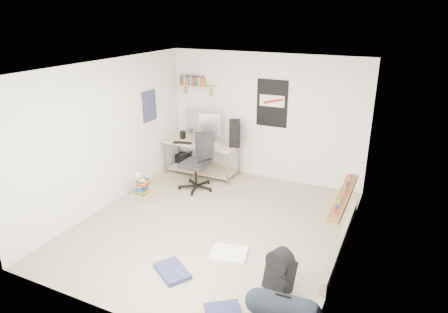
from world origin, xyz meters
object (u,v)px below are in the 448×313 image
at_px(desk, 202,158).
at_px(book_stack, 142,187).
at_px(duffel_bag, 283,308).
at_px(backpack, 280,274).
at_px(office_chair, 195,165).

height_order(desk, book_stack, desk).
relative_size(duffel_bag, book_stack, 1.42).
xyz_separation_m(duffel_bag, book_stack, (-3.34, 1.95, 0.01)).
distance_m(backpack, duffel_bag, 0.52).
xyz_separation_m(desk, book_stack, (-0.54, -1.34, -0.21)).
height_order(duffel_bag, book_stack, duffel_bag).
distance_m(duffel_bag, book_stack, 3.87).
bearing_deg(desk, office_chair, -55.43).
xyz_separation_m(office_chair, backpack, (2.37, -2.12, -0.29)).
relative_size(backpack, duffel_bag, 0.75).
height_order(backpack, duffel_bag, duffel_bag).
distance_m(office_chair, book_stack, 1.07).
xyz_separation_m(desk, duffel_bag, (2.81, -3.29, -0.22)).
relative_size(backpack, book_stack, 1.07).
bearing_deg(desk, duffel_bag, -34.23).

